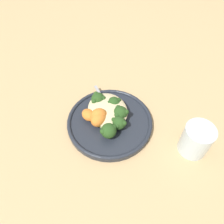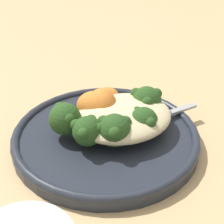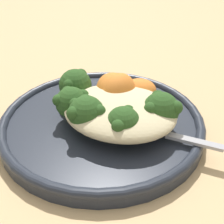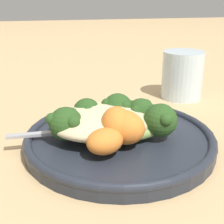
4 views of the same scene
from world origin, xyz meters
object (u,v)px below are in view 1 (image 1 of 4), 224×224
at_px(sweet_potato_chunk_0, 99,116).
at_px(kale_tuft, 105,106).
at_px(sweet_potato_chunk_1, 89,115).
at_px(broccoli_stalk_1, 115,122).
at_px(water_glass, 196,140).
at_px(broccoli_stalk_0, 108,130).
at_px(broccoli_stalk_3, 113,104).
at_px(broccoli_stalk_4, 98,102).
at_px(plate, 110,122).
at_px(spoon, 103,100).
at_px(sweet_potato_chunk_2, 99,118).
at_px(quinoa_mound, 108,110).
at_px(broccoli_stalk_2, 118,114).

distance_m(sweet_potato_chunk_0, kale_tuft, 0.05).
height_order(sweet_potato_chunk_0, sweet_potato_chunk_1, sweet_potato_chunk_0).
distance_m(broccoli_stalk_1, water_glass, 0.22).
distance_m(broccoli_stalk_0, water_glass, 0.24).
relative_size(sweet_potato_chunk_0, sweet_potato_chunk_1, 1.09).
relative_size(broccoli_stalk_3, water_glass, 1.07).
relative_size(broccoli_stalk_4, sweet_potato_chunk_0, 2.22).
distance_m(broccoli_stalk_4, sweet_potato_chunk_0, 0.06).
relative_size(plate, spoon, 2.58).
bearing_deg(kale_tuft, spoon, 171.45).
bearing_deg(plate, water_glass, 46.97).
height_order(broccoli_stalk_3, broccoli_stalk_4, broccoli_stalk_4).
relative_size(sweet_potato_chunk_2, kale_tuft, 1.22).
bearing_deg(broccoli_stalk_0, kale_tuft, 149.85).
height_order(kale_tuft, spoon, kale_tuft).
xyz_separation_m(sweet_potato_chunk_2, water_glass, (0.17, 0.21, 0.00)).
height_order(broccoli_stalk_3, kale_tuft, broccoli_stalk_3).
bearing_deg(broccoli_stalk_1, sweet_potato_chunk_0, 175.65).
bearing_deg(quinoa_mound, sweet_potato_chunk_1, -95.13).
distance_m(plate, broccoli_stalk_2, 0.04).
distance_m(broccoli_stalk_0, broccoli_stalk_4, 0.11).
relative_size(broccoli_stalk_4, water_glass, 1.20).
bearing_deg(broccoli_stalk_4, broccoli_stalk_1, -146.97).
bearing_deg(plate, spoon, 173.22).
distance_m(broccoli_stalk_4, sweet_potato_chunk_2, 0.07).
bearing_deg(broccoli_stalk_4, sweet_potato_chunk_2, -176.29).
distance_m(broccoli_stalk_0, sweet_potato_chunk_2, 0.05).
distance_m(broccoli_stalk_0, kale_tuft, 0.09).
xyz_separation_m(broccoli_stalk_2, kale_tuft, (-0.05, -0.02, -0.00)).
bearing_deg(broccoli_stalk_0, broccoli_stalk_2, 117.99).
height_order(plate, sweet_potato_chunk_1, sweet_potato_chunk_1).
bearing_deg(sweet_potato_chunk_2, broccoli_stalk_4, 161.81).
height_order(sweet_potato_chunk_2, water_glass, water_glass).
relative_size(broccoli_stalk_4, kale_tuft, 2.41).
distance_m(kale_tuft, spoon, 0.04).
distance_m(sweet_potato_chunk_1, spoon, 0.08).
bearing_deg(quinoa_mound, spoon, 174.11).
relative_size(plate, broccoli_stalk_0, 3.02).
xyz_separation_m(broccoli_stalk_0, water_glass, (0.12, 0.20, 0.00)).
bearing_deg(water_glass, sweet_potato_chunk_0, -130.01).
bearing_deg(broccoli_stalk_3, plate, -149.77).
bearing_deg(quinoa_mound, broccoli_stalk_1, 1.64).
distance_m(quinoa_mound, water_glass, 0.26).
height_order(sweet_potato_chunk_1, spoon, sweet_potato_chunk_1).
distance_m(broccoli_stalk_2, broccoli_stalk_4, 0.08).
bearing_deg(broccoli_stalk_2, sweet_potato_chunk_0, 179.23).
bearing_deg(broccoli_stalk_2, spoon, 111.05).
height_order(kale_tuft, water_glass, water_glass).
bearing_deg(sweet_potato_chunk_1, broccoli_stalk_0, 22.28).
bearing_deg(broccoli_stalk_2, plate, -176.49).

